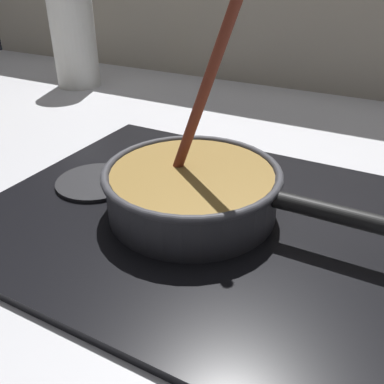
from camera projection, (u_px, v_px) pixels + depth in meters
The scene contains 6 objects.
ground at pixel (157, 258), 0.55m from camera, with size 2.40×1.60×0.04m, color #B7B7BC.
hob_plate at pixel (192, 215), 0.59m from camera, with size 0.56×0.48×0.01m, color black.
burner_ring at pixel (192, 209), 0.58m from camera, with size 0.16×0.16×0.01m, color #592D0C.
spare_burner at pixel (96, 182), 0.65m from camera, with size 0.12×0.12×0.01m, color #262628.
cooking_pan at pixel (193, 188), 0.57m from camera, with size 0.39×0.24×0.31m.
paper_towel_roll at pixel (74, 37), 1.12m from camera, with size 0.12×0.12×0.26m, color white.
Camera 1 is at (0.24, -0.36, 0.33)m, focal length 39.20 mm.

